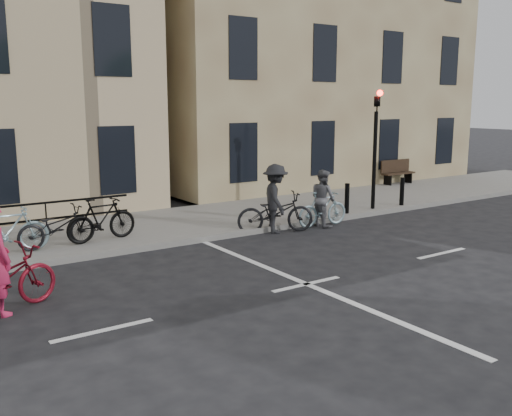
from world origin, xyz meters
TOP-DOWN VIEW (x-y plane):
  - ground at (0.00, 0.00)m, footprint 120.00×120.00m
  - sidewalk at (-4.00, 6.00)m, footprint 46.00×4.00m
  - building_east at (9.00, 13.00)m, footprint 14.00×10.00m
  - traffic_light at (6.20, 4.34)m, footprint 0.18×0.30m
  - bollard_east at (5.00, 4.25)m, footprint 0.14×0.14m
  - bollard_west at (7.40, 4.25)m, footprint 0.14×0.14m
  - bench at (11.00, 7.73)m, footprint 1.60×0.41m
  - cyclist_grey at (3.66, 3.80)m, footprint 1.67×0.80m
  - cyclist_dark at (2.10, 3.90)m, footprint 2.18×1.43m

SIDE VIEW (x-z plane):
  - ground at x=0.00m, z-range 0.00..0.00m
  - sidewalk at x=-4.00m, z-range 0.00..0.15m
  - bollard_east at x=5.00m, z-range 0.15..1.05m
  - bollard_west at x=7.40m, z-range 0.15..1.05m
  - cyclist_grey at x=3.66m, z-range -0.15..1.45m
  - bench at x=11.00m, z-range 0.19..1.16m
  - cyclist_dark at x=2.10m, z-range -0.20..1.64m
  - traffic_light at x=6.20m, z-range 0.50..4.40m
  - building_east at x=9.00m, z-range 0.15..12.15m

